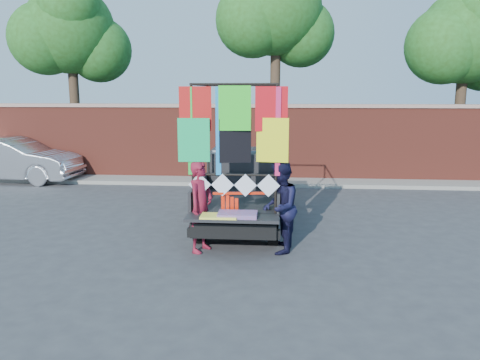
# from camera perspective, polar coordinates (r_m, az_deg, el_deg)

# --- Properties ---
(ground) EXTENTS (90.00, 90.00, 0.00)m
(ground) POSITION_cam_1_polar(r_m,az_deg,el_deg) (9.58, -2.39, -7.73)
(ground) COLOR #38383A
(ground) RESTS_ON ground
(brick_wall) EXTENTS (30.00, 0.45, 2.61)m
(brick_wall) POSITION_cam_1_polar(r_m,az_deg,el_deg) (16.15, 0.61, 4.71)
(brick_wall) COLOR maroon
(brick_wall) RESTS_ON ground
(curb) EXTENTS (30.00, 1.20, 0.12)m
(curb) POSITION_cam_1_polar(r_m,az_deg,el_deg) (15.64, 0.42, -0.18)
(curb) COLOR gray
(curb) RESTS_ON ground
(tree_left) EXTENTS (4.20, 3.30, 7.05)m
(tree_left) POSITION_cam_1_polar(r_m,az_deg,el_deg) (18.86, -20.03, 16.50)
(tree_left) COLOR #38281C
(tree_left) RESTS_ON ground
(tree_mid) EXTENTS (4.20, 3.30, 7.73)m
(tree_mid) POSITION_cam_1_polar(r_m,az_deg,el_deg) (17.34, 4.50, 19.59)
(tree_mid) COLOR #38281C
(tree_mid) RESTS_ON ground
(tree_right) EXTENTS (4.20, 3.30, 6.62)m
(tree_right) POSITION_cam_1_polar(r_m,az_deg,el_deg) (18.36, 25.95, 15.10)
(tree_right) COLOR #38281C
(tree_right) RESTS_ON ground
(pickup_truck) EXTENTS (2.02, 5.06, 3.19)m
(pickup_truck) POSITION_cam_1_polar(r_m,az_deg,el_deg) (11.29, 0.45, -0.65)
(pickup_truck) COLOR black
(pickup_truck) RESTS_ON ground
(sedan) EXTENTS (4.61, 1.82, 1.49)m
(sedan) POSITION_cam_1_polar(r_m,az_deg,el_deg) (17.66, -25.94, 2.24)
(sedan) COLOR silver
(sedan) RESTS_ON ground
(woman) EXTENTS (0.63, 0.75, 1.76)m
(woman) POSITION_cam_1_polar(r_m,az_deg,el_deg) (8.94, -4.81, -3.24)
(woman) COLOR maroon
(woman) RESTS_ON ground
(man) EXTENTS (0.74, 0.91, 1.76)m
(man) POSITION_cam_1_polar(r_m,az_deg,el_deg) (8.89, 4.87, -3.33)
(man) COLOR black
(man) RESTS_ON ground
(streamer_bundle) EXTENTS (1.03, 0.17, 0.71)m
(streamer_bundle) POSITION_cam_1_polar(r_m,az_deg,el_deg) (8.87, -0.72, -2.92)
(streamer_bundle) COLOR red
(streamer_bundle) RESTS_ON ground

